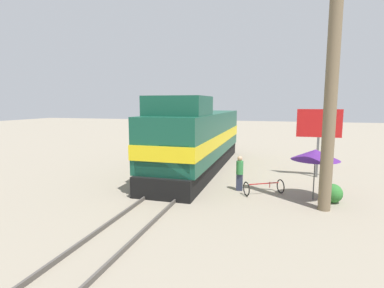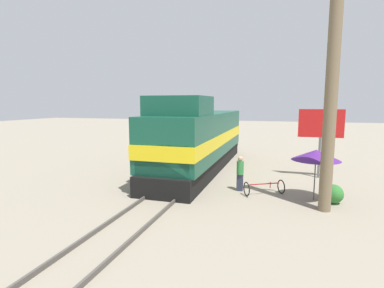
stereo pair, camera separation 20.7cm
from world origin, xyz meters
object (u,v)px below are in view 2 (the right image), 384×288
at_px(vendor_umbrella, 316,155).
at_px(bicycle, 264,188).
at_px(locomotive, 199,140).
at_px(utility_pole, 331,91).
at_px(billboard_sign, 321,127).
at_px(person_bystander, 240,172).

distance_m(vendor_umbrella, bicycle, 2.73).
xyz_separation_m(locomotive, utility_pole, (6.77, -5.68, 2.75)).
distance_m(utility_pole, billboard_sign, 6.00).
height_order(utility_pole, vendor_umbrella, utility_pole).
bearing_deg(billboard_sign, utility_pole, -93.61).
bearing_deg(locomotive, utility_pole, -39.98).
bearing_deg(vendor_umbrella, locomotive, 145.96).
bearing_deg(locomotive, vendor_umbrella, -34.04).
relative_size(utility_pole, bicycle, 4.92).
relative_size(locomotive, vendor_umbrella, 6.13).
relative_size(vendor_umbrella, billboard_sign, 0.57).
bearing_deg(locomotive, bicycle, -44.35).
bearing_deg(locomotive, billboard_sign, 0.32).
bearing_deg(vendor_umbrella, bicycle, 176.21).
bearing_deg(bicycle, utility_pole, -150.55).
bearing_deg(bicycle, billboard_sign, -63.11).
xyz_separation_m(utility_pole, billboard_sign, (0.36, 5.72, -1.78)).
distance_m(vendor_umbrella, billboard_sign, 4.57).
distance_m(utility_pole, person_bystander, 5.53).
bearing_deg(bicycle, vendor_umbrella, -123.81).
distance_m(billboard_sign, bicycle, 5.73).
bearing_deg(bicycle, person_bystander, 44.05).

